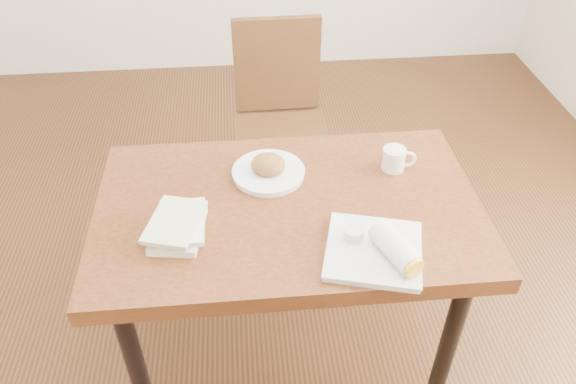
{
  "coord_description": "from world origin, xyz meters",
  "views": [
    {
      "loc": [
        -0.13,
        -1.36,
        1.92
      ],
      "look_at": [
        0.0,
        0.0,
        0.8
      ],
      "focal_mm": 35.0,
      "sensor_mm": 36.0,
      "label": 1
    }
  ],
  "objects": [
    {
      "name": "plate_burrito",
      "position": [
        0.24,
        -0.26,
        0.78
      ],
      "size": [
        0.33,
        0.33,
        0.09
      ],
      "color": "white",
      "rests_on": "table"
    },
    {
      "name": "coffee_mug",
      "position": [
        0.38,
        0.16,
        0.79
      ],
      "size": [
        0.12,
        0.08,
        0.08
      ],
      "color": "white",
      "rests_on": "table"
    },
    {
      "name": "chair_far",
      "position": [
        0.05,
        0.91,
        0.55
      ],
      "size": [
        0.43,
        0.43,
        0.95
      ],
      "color": "#482D14",
      "rests_on": "ground"
    },
    {
      "name": "book_stack",
      "position": [
        -0.34,
        -0.1,
        0.78
      ],
      "size": [
        0.19,
        0.24,
        0.06
      ],
      "color": "white",
      "rests_on": "table"
    },
    {
      "name": "table",
      "position": [
        0.0,
        0.0,
        0.66
      ],
      "size": [
        1.23,
        0.76,
        0.75
      ],
      "color": "brown",
      "rests_on": "ground"
    },
    {
      "name": "plate_scone",
      "position": [
        -0.05,
        0.16,
        0.77
      ],
      "size": [
        0.25,
        0.25,
        0.08
      ],
      "color": "white",
      "rests_on": "table"
    },
    {
      "name": "ground",
      "position": [
        0.0,
        0.0,
        -0.01
      ],
      "size": [
        4.0,
        5.0,
        0.01
      ],
      "primitive_type": "cube",
      "color": "#472814",
      "rests_on": "ground"
    }
  ]
}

